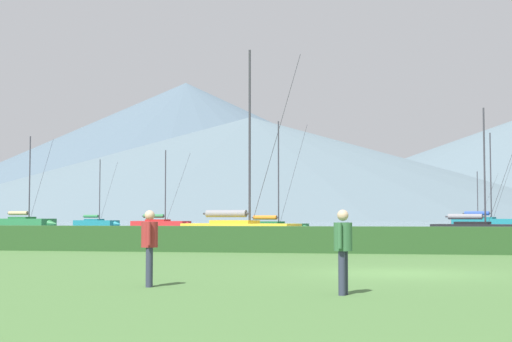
{
  "coord_description": "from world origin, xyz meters",
  "views": [
    {
      "loc": [
        0.04,
        -20.95,
        1.53
      ],
      "look_at": [
        -12.73,
        46.71,
        5.54
      ],
      "focal_mm": 54.02,
      "sensor_mm": 36.0,
      "label": 1
    }
  ],
  "objects_px": {
    "person_seated_viewer": "(150,242)",
    "sailboat_slip_12": "(475,223)",
    "sailboat_slip_9": "(274,227)",
    "sailboat_slip_10": "(97,223)",
    "person_standing_walker": "(343,245)",
    "sailboat_slip_2": "(487,223)",
    "sailboat_slip_1": "(26,222)",
    "sailboat_slip_4": "(162,225)",
    "sailboat_slip_5": "(242,230)",
    "sailboat_slip_11": "(479,230)"
  },
  "relations": [
    {
      "from": "sailboat_slip_5",
      "to": "sailboat_slip_11",
      "type": "height_order",
      "value": "sailboat_slip_5"
    },
    {
      "from": "sailboat_slip_2",
      "to": "sailboat_slip_12",
      "type": "height_order",
      "value": "sailboat_slip_2"
    },
    {
      "from": "sailboat_slip_9",
      "to": "sailboat_slip_12",
      "type": "xyz_separation_m",
      "value": [
        20.07,
        43.42,
        -0.01
      ]
    },
    {
      "from": "sailboat_slip_4",
      "to": "person_standing_walker",
      "type": "relative_size",
      "value": 5.14
    },
    {
      "from": "sailboat_slip_4",
      "to": "sailboat_slip_12",
      "type": "xyz_separation_m",
      "value": [
        34.65,
        28.4,
        -0.04
      ]
    },
    {
      "from": "sailboat_slip_5",
      "to": "person_standing_walker",
      "type": "relative_size",
      "value": 6.86
    },
    {
      "from": "sailboat_slip_4",
      "to": "sailboat_slip_5",
      "type": "bearing_deg",
      "value": -54.53
    },
    {
      "from": "sailboat_slip_9",
      "to": "sailboat_slip_1",
      "type": "bearing_deg",
      "value": 166.16
    },
    {
      "from": "sailboat_slip_1",
      "to": "sailboat_slip_11",
      "type": "bearing_deg",
      "value": -15.62
    },
    {
      "from": "sailboat_slip_9",
      "to": "person_standing_walker",
      "type": "xyz_separation_m",
      "value": [
        9.27,
        -48.28,
        0.42
      ]
    },
    {
      "from": "sailboat_slip_10",
      "to": "person_seated_viewer",
      "type": "relative_size",
      "value": 5.35
    },
    {
      "from": "person_seated_viewer",
      "to": "sailboat_slip_12",
      "type": "bearing_deg",
      "value": 66.33
    },
    {
      "from": "sailboat_slip_12",
      "to": "person_standing_walker",
      "type": "relative_size",
      "value": 4.52
    },
    {
      "from": "sailboat_slip_10",
      "to": "person_seated_viewer",
      "type": "bearing_deg",
      "value": -50.47
    },
    {
      "from": "sailboat_slip_4",
      "to": "sailboat_slip_10",
      "type": "height_order",
      "value": "sailboat_slip_10"
    },
    {
      "from": "sailboat_slip_9",
      "to": "sailboat_slip_5",
      "type": "bearing_deg",
      "value": -67.32
    },
    {
      "from": "sailboat_slip_2",
      "to": "person_seated_viewer",
      "type": "distance_m",
      "value": 78.21
    },
    {
      "from": "sailboat_slip_9",
      "to": "person_seated_viewer",
      "type": "xyz_separation_m",
      "value": [
        5.03,
        -47.34,
        0.42
      ]
    },
    {
      "from": "sailboat_slip_1",
      "to": "sailboat_slip_11",
      "type": "height_order",
      "value": "sailboat_slip_1"
    },
    {
      "from": "sailboat_slip_1",
      "to": "sailboat_slip_11",
      "type": "distance_m",
      "value": 57.9
    },
    {
      "from": "sailboat_slip_4",
      "to": "sailboat_slip_11",
      "type": "relative_size",
      "value": 0.95
    },
    {
      "from": "sailboat_slip_1",
      "to": "sailboat_slip_2",
      "type": "xyz_separation_m",
      "value": [
        53.72,
        7.71,
        -0.01
      ]
    },
    {
      "from": "sailboat_slip_9",
      "to": "sailboat_slip_11",
      "type": "xyz_separation_m",
      "value": [
        15.6,
        -8.87,
        0.03
      ]
    },
    {
      "from": "sailboat_slip_4",
      "to": "person_standing_walker",
      "type": "xyz_separation_m",
      "value": [
        23.84,
        -63.29,
        0.38
      ]
    },
    {
      "from": "sailboat_slip_1",
      "to": "sailboat_slip_10",
      "type": "bearing_deg",
      "value": 77.12
    },
    {
      "from": "sailboat_slip_10",
      "to": "person_standing_walker",
      "type": "distance_m",
      "value": 87.75
    },
    {
      "from": "sailboat_slip_5",
      "to": "person_seated_viewer",
      "type": "height_order",
      "value": "sailboat_slip_5"
    },
    {
      "from": "sailboat_slip_2",
      "to": "person_seated_viewer",
      "type": "height_order",
      "value": "sailboat_slip_2"
    },
    {
      "from": "sailboat_slip_5",
      "to": "person_standing_walker",
      "type": "bearing_deg",
      "value": -60.83
    },
    {
      "from": "sailboat_slip_1",
      "to": "sailboat_slip_10",
      "type": "relative_size",
      "value": 1.25
    },
    {
      "from": "sailboat_slip_1",
      "to": "sailboat_slip_4",
      "type": "bearing_deg",
      "value": -3.13
    },
    {
      "from": "person_seated_viewer",
      "to": "sailboat_slip_4",
      "type": "bearing_deg",
      "value": 93.19
    },
    {
      "from": "sailboat_slip_1",
      "to": "sailboat_slip_2",
      "type": "distance_m",
      "value": 54.27
    },
    {
      "from": "sailboat_slip_10",
      "to": "person_seated_viewer",
      "type": "xyz_separation_m",
      "value": [
        33.44,
        -78.31,
        0.39
      ]
    },
    {
      "from": "sailboat_slip_4",
      "to": "sailboat_slip_9",
      "type": "bearing_deg",
      "value": -35.26
    },
    {
      "from": "sailboat_slip_1",
      "to": "person_seated_viewer",
      "type": "distance_m",
      "value": 79.09
    },
    {
      "from": "sailboat_slip_2",
      "to": "sailboat_slip_12",
      "type": "bearing_deg",
      "value": 111.19
    },
    {
      "from": "sailboat_slip_2",
      "to": "sailboat_slip_1",
      "type": "bearing_deg",
      "value": -150.96
    },
    {
      "from": "sailboat_slip_10",
      "to": "person_standing_walker",
      "type": "bearing_deg",
      "value": -48.16
    },
    {
      "from": "sailboat_slip_12",
      "to": "sailboat_slip_2",
      "type": "bearing_deg",
      "value": -71.51
    },
    {
      "from": "sailboat_slip_10",
      "to": "sailboat_slip_11",
      "type": "distance_m",
      "value": 59.36
    },
    {
      "from": "sailboat_slip_4",
      "to": "sailboat_slip_12",
      "type": "relative_size",
      "value": 1.14
    },
    {
      "from": "sailboat_slip_1",
      "to": "person_seated_viewer",
      "type": "relative_size",
      "value": 6.68
    },
    {
      "from": "sailboat_slip_10",
      "to": "sailboat_slip_11",
      "type": "height_order",
      "value": "sailboat_slip_11"
    },
    {
      "from": "sailboat_slip_9",
      "to": "sailboat_slip_10",
      "type": "bearing_deg",
      "value": 151.56
    },
    {
      "from": "sailboat_slip_4",
      "to": "person_seated_viewer",
      "type": "height_order",
      "value": "sailboat_slip_4"
    },
    {
      "from": "sailboat_slip_5",
      "to": "person_standing_walker",
      "type": "xyz_separation_m",
      "value": [
        8.05,
        -29.23,
        0.3
      ]
    },
    {
      "from": "sailboat_slip_9",
      "to": "sailboat_slip_10",
      "type": "distance_m",
      "value": 42.02
    },
    {
      "from": "sailboat_slip_1",
      "to": "sailboat_slip_12",
      "type": "height_order",
      "value": "sailboat_slip_1"
    },
    {
      "from": "sailboat_slip_5",
      "to": "person_seated_viewer",
      "type": "distance_m",
      "value": 28.55
    }
  ]
}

